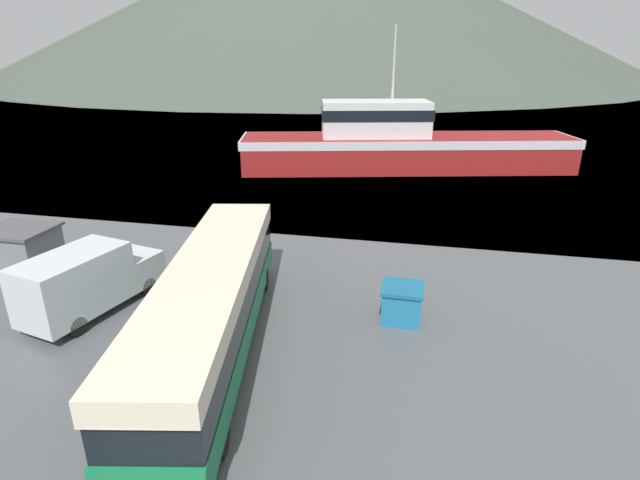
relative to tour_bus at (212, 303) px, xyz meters
name	(u,v)px	position (x,y,z in m)	size (l,w,h in m)	color
water_surface	(416,84)	(1.77, 130.87, -1.74)	(240.00, 240.00, 0.00)	#3D5160
tour_bus	(212,303)	(0.00, 0.00, 0.00)	(4.90, 12.93, 3.06)	#146B3D
delivery_van	(87,280)	(-5.54, 1.39, -0.43)	(3.14, 5.77, 2.49)	silver
fishing_boat	(401,144)	(4.17, 27.37, 0.31)	(26.62, 11.05, 10.84)	maroon
storage_bin	(402,303)	(5.82, 3.25, -1.05)	(1.49, 1.45, 1.34)	teal
dock_kiosk	(23,254)	(-9.96, 3.28, -0.56)	(2.71, 2.31, 2.34)	slate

